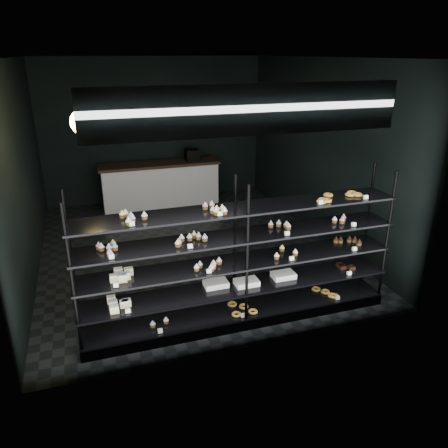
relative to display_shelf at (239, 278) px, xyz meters
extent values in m
cube|color=black|center=(-0.07, 2.45, -0.62)|extent=(5.00, 6.00, 0.01)
cube|color=black|center=(-0.07, 2.45, 2.57)|extent=(5.00, 6.00, 0.01)
cube|color=black|center=(-0.07, 5.45, 0.97)|extent=(5.00, 0.01, 3.20)
cube|color=black|center=(-0.07, -0.55, 0.97)|extent=(5.00, 0.01, 3.20)
cube|color=black|center=(-2.57, 2.45, 0.97)|extent=(0.01, 6.00, 3.20)
cube|color=black|center=(2.43, 2.45, 0.97)|extent=(0.01, 6.00, 3.20)
cube|color=black|center=(0.02, 0.00, -0.57)|extent=(4.00, 0.50, 0.12)
cylinder|color=black|center=(-1.95, -0.22, 0.36)|extent=(0.04, 0.04, 1.85)
cylinder|color=black|center=(-1.95, 0.22, 0.36)|extent=(0.04, 0.04, 1.85)
cylinder|color=black|center=(0.02, -0.22, 0.36)|extent=(0.04, 0.04, 1.85)
cylinder|color=black|center=(0.02, 0.22, 0.36)|extent=(0.04, 0.04, 1.85)
cylinder|color=black|center=(1.99, -0.22, 0.36)|extent=(0.04, 0.04, 1.85)
cylinder|color=black|center=(1.99, 0.22, 0.36)|extent=(0.04, 0.04, 1.85)
cube|color=black|center=(0.02, 0.00, -0.48)|extent=(4.00, 0.50, 0.03)
cube|color=black|center=(0.02, 0.00, -0.13)|extent=(4.00, 0.50, 0.02)
cube|color=black|center=(0.02, 0.00, 0.22)|extent=(4.00, 0.50, 0.02)
cube|color=black|center=(0.02, 0.00, 0.57)|extent=(4.00, 0.50, 0.02)
cube|color=black|center=(0.02, 0.00, 0.92)|extent=(4.00, 0.50, 0.02)
cube|color=white|center=(-1.29, -0.18, 0.96)|extent=(0.06, 0.04, 0.06)
cube|color=white|center=(-0.32, -0.18, 0.96)|extent=(0.06, 0.04, 0.06)
cube|color=white|center=(1.02, -0.18, 0.96)|extent=(0.06, 0.04, 0.06)
cube|color=white|center=(1.58, -0.18, 0.96)|extent=(0.06, 0.04, 0.06)
cube|color=white|center=(-1.55, -0.18, 0.61)|extent=(0.06, 0.04, 0.06)
cube|color=white|center=(-0.61, -0.18, 0.61)|extent=(0.05, 0.04, 0.06)
cube|color=white|center=(0.52, -0.18, 0.61)|extent=(0.05, 0.04, 0.06)
cube|color=white|center=(1.45, -0.18, 0.61)|extent=(0.06, 0.04, 0.06)
cube|color=white|center=(-1.50, -0.18, 0.26)|extent=(0.06, 0.04, 0.06)
cube|color=white|center=(-0.40, -0.18, 0.26)|extent=(0.06, 0.04, 0.06)
cube|color=white|center=(0.59, -0.18, 0.26)|extent=(0.05, 0.04, 0.06)
cube|color=white|center=(1.56, -0.18, 0.26)|extent=(0.06, 0.04, 0.06)
cube|color=white|center=(-1.43, -0.18, -0.09)|extent=(0.06, 0.04, 0.06)
cube|color=white|center=(1.47, -0.18, -0.09)|extent=(0.06, 0.04, 0.06)
cube|color=white|center=(-1.08, -0.18, -0.44)|extent=(0.06, 0.04, 0.06)
cube|color=white|center=(0.03, -0.18, -0.44)|extent=(0.05, 0.04, 0.06)
cube|color=white|center=(1.35, -0.18, -0.44)|extent=(0.06, 0.04, 0.06)
cube|color=#0D0F43|center=(-0.07, -0.47, 2.12)|extent=(3.20, 0.04, 0.45)
cube|color=white|center=(-0.07, -0.49, 2.12)|extent=(3.30, 0.02, 0.50)
cylinder|color=black|center=(-1.64, 1.34, 2.27)|extent=(0.01, 0.01, 0.57)
sphere|color=#F6C956|center=(-1.64, 1.34, 1.82)|extent=(0.32, 0.32, 0.32)
cube|color=silver|center=(-0.09, 4.95, -0.17)|extent=(2.57, 0.60, 0.92)
cube|color=black|center=(-0.09, 4.95, 0.32)|extent=(2.67, 0.65, 0.06)
cube|color=black|center=(0.67, 4.95, 0.48)|extent=(0.30, 0.30, 0.25)
camera|label=1|loc=(-1.69, -4.55, 2.65)|focal=35.00mm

